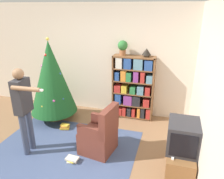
{
  "coord_description": "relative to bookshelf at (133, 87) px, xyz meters",
  "views": [
    {
      "loc": [
        1.52,
        -2.68,
        2.51
      ],
      "look_at": [
        0.45,
        0.98,
        1.05
      ],
      "focal_mm": 35.0,
      "sensor_mm": 36.0,
      "label": 1
    }
  ],
  "objects": [
    {
      "name": "area_rug",
      "position": [
        -0.95,
        -1.68,
        -0.74
      ],
      "size": [
        2.62,
        2.04,
        0.01
      ],
      "color": "#3D4C70",
      "rests_on": "ground_plane"
    },
    {
      "name": "book_pile_by_chair",
      "position": [
        -0.67,
        -1.92,
        -0.71
      ],
      "size": [
        0.22,
        0.19,
        0.08
      ],
      "color": "beige",
      "rests_on": "ground_plane"
    },
    {
      "name": "standing_person",
      "position": [
        -1.54,
        -1.86,
        0.18
      ],
      "size": [
        0.64,
        0.47,
        1.58
      ],
      "rotation": [
        0.0,
        0.0,
        -1.52
      ],
      "color": "#38425B",
      "rests_on": "ground_plane"
    },
    {
      "name": "book_pile_near_tree",
      "position": [
        -1.29,
        -0.99,
        -0.69
      ],
      "size": [
        0.22,
        0.18,
        0.11
      ],
      "color": "orange",
      "rests_on": "ground_plane"
    },
    {
      "name": "table_lamp",
      "position": [
        0.26,
        0.01,
        0.84
      ],
      "size": [
        0.2,
        0.2,
        0.18
      ],
      "color": "#473828",
      "rests_on": "bookshelf"
    },
    {
      "name": "wall_right",
      "position": [
        1.36,
        -2.01,
        0.55
      ],
      "size": [
        0.1,
        8.0,
        2.6
      ],
      "color": "beige",
      "rests_on": "ground_plane"
    },
    {
      "name": "tv_stand",
      "position": [
        1.09,
        -1.73,
        -0.51
      ],
      "size": [
        0.41,
        0.8,
        0.48
      ],
      "color": "brown",
      "rests_on": "ground_plane"
    },
    {
      "name": "bookshelf",
      "position": [
        0.0,
        0.0,
        0.0
      ],
      "size": [
        0.95,
        0.31,
        1.48
      ],
      "color": "brown",
      "rests_on": "ground_plane"
    },
    {
      "name": "potted_plant",
      "position": [
        -0.27,
        0.01,
        0.93
      ],
      "size": [
        0.22,
        0.22,
        0.33
      ],
      "color": "#935B38",
      "rests_on": "bookshelf"
    },
    {
      "name": "ground_plane",
      "position": [
        -0.67,
        -2.01,
        -0.75
      ],
      "size": [
        14.0,
        14.0,
        0.0
      ],
      "primitive_type": "plane",
      "color": "#846042"
    },
    {
      "name": "christmas_tree",
      "position": [
        -1.73,
        -0.63,
        0.28
      ],
      "size": [
        1.05,
        1.05,
        1.91
      ],
      "color": "#4C3323",
      "rests_on": "ground_plane"
    },
    {
      "name": "armchair",
      "position": [
        -0.3,
        -1.51,
        -0.43
      ],
      "size": [
        0.65,
        0.64,
        0.92
      ],
      "rotation": [
        0.0,
        0.0,
        -1.73
      ],
      "color": "brown",
      "rests_on": "ground_plane"
    },
    {
      "name": "game_remote",
      "position": [
        0.97,
        -1.97,
        -0.26
      ],
      "size": [
        0.04,
        0.12,
        0.02
      ],
      "color": "white",
      "rests_on": "tv_stand"
    },
    {
      "name": "television",
      "position": [
        1.09,
        -1.73,
        -0.04
      ],
      "size": [
        0.45,
        0.53,
        0.46
      ],
      "color": "#28282D",
      "rests_on": "tv_stand"
    },
    {
      "name": "wall_back",
      "position": [
        -0.67,
        0.23,
        0.55
      ],
      "size": [
        8.0,
        0.1,
        2.6
      ],
      "color": "beige",
      "rests_on": "ground_plane"
    }
  ]
}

